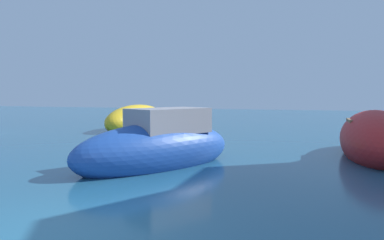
% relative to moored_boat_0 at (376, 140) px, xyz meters
% --- Properties ---
extents(ground, '(80.00, 80.00, 0.00)m').
position_rel_moored_boat_0_xyz_m(ground, '(-5.27, -8.58, -0.51)').
color(ground, '#1E5170').
extents(moored_boat_0, '(2.10, 5.43, 1.83)m').
position_rel_moored_boat_0_xyz_m(moored_boat_0, '(0.00, 0.00, 0.00)').
color(moored_boat_0, '#B21E1E').
rests_on(moored_boat_0, ground).
extents(moored_boat_2, '(2.14, 5.69, 1.67)m').
position_rel_moored_boat_0_xyz_m(moored_boat_2, '(-10.75, 6.01, -0.04)').
color(moored_boat_2, gold).
rests_on(moored_boat_2, ground).
extents(moored_boat_5, '(3.93, 5.10, 1.87)m').
position_rel_moored_boat_0_xyz_m(moored_boat_5, '(-5.72, -3.37, -0.00)').
color(moored_boat_5, '#1E479E').
rests_on(moored_boat_5, ground).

